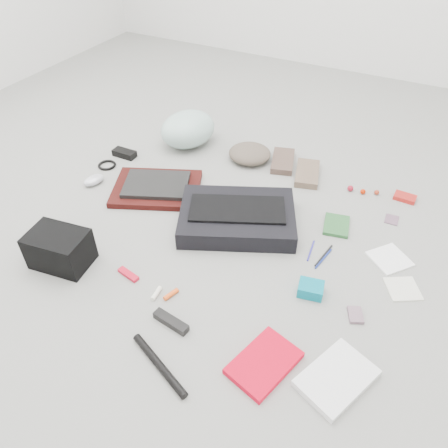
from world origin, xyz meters
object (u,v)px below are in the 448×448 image
at_px(laptop, 156,184).
at_px(book_red, 264,363).
at_px(messenger_bag, 237,217).
at_px(accordion_wallet, 311,289).
at_px(bike_helmet, 188,129).
at_px(camera_bag, 60,249).

bearing_deg(laptop, book_red, -60.61).
bearing_deg(book_red, messenger_bag, 139.53).
relative_size(messenger_bag, accordion_wallet, 5.38).
distance_m(laptop, accordion_wallet, 0.89).
xyz_separation_m(messenger_bag, laptop, (-0.44, 0.05, -0.00)).
bearing_deg(accordion_wallet, bike_helmet, 131.81).
height_order(messenger_bag, book_red, messenger_bag).
xyz_separation_m(messenger_bag, camera_bag, (-0.50, -0.51, 0.03)).
xyz_separation_m(laptop, book_red, (0.81, -0.62, -0.03)).
bearing_deg(book_red, laptop, 159.35).
bearing_deg(bike_helmet, laptop, -57.45).
height_order(bike_helmet, book_red, bike_helmet).
distance_m(bike_helmet, camera_bag, 1.00).
relative_size(camera_bag, accordion_wallet, 2.46).
distance_m(book_red, accordion_wallet, 0.35).
relative_size(laptop, book_red, 1.33).
bearing_deg(camera_bag, laptop, 76.13).
height_order(book_red, accordion_wallet, accordion_wallet).
distance_m(messenger_bag, laptop, 0.44).
relative_size(messenger_bag, laptop, 1.63).
bearing_deg(accordion_wallet, book_red, -106.49).
relative_size(camera_bag, book_red, 0.99).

